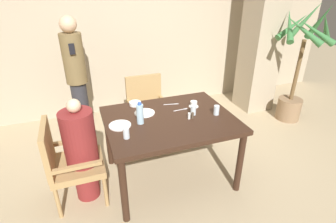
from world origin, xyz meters
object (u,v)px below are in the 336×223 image
object	(u,v)px
potted_palm	(297,74)
plate_main_right	(120,125)
chair_far_side	(147,107)
glass_tall_near	(216,110)
glass_tall_far	(126,133)
teacup_with_saucer	(194,104)
glass_tall_mid	(193,110)
bowl_small	(135,103)
plate_main_left	(145,113)
diner_in_left_chair	(81,150)
chair_left_side	(68,160)
water_bottle	(140,114)
standing_host	(76,75)

from	to	relation	value
potted_palm	plate_main_right	bearing A→B (deg)	-166.91
chair_far_side	glass_tall_near	world-z (taller)	chair_far_side
glass_tall_near	glass_tall_far	bearing A→B (deg)	-172.16
teacup_with_saucer	glass_tall_near	world-z (taller)	glass_tall_near
glass_tall_mid	bowl_small	bearing A→B (deg)	139.89
glass_tall_far	bowl_small	bearing A→B (deg)	70.25
plate_main_left	chair_far_side	bearing A→B (deg)	73.08
chair_far_side	bowl_small	distance (m)	0.64
glass_tall_near	glass_tall_far	size ratio (longest dim) A/B	1.00
diner_in_left_chair	chair_left_side	bearing A→B (deg)	180.00
chair_far_side	glass_tall_far	size ratio (longest dim) A/B	8.62
chair_left_side	plate_main_left	world-z (taller)	chair_left_side
bowl_small	glass_tall_near	distance (m)	0.94
water_bottle	glass_tall_mid	world-z (taller)	water_bottle
chair_left_side	bowl_small	distance (m)	0.96
bowl_small	glass_tall_far	world-z (taller)	glass_tall_far
standing_host	chair_far_side	bearing A→B (deg)	-28.54
plate_main_right	bowl_small	world-z (taller)	bowl_small
chair_left_side	potted_palm	bearing A→B (deg)	11.18
glass_tall_far	plate_main_left	bearing A→B (deg)	55.96
teacup_with_saucer	bowl_small	size ratio (longest dim) A/B	0.81
bowl_small	water_bottle	bearing A→B (deg)	-96.41
chair_far_side	glass_tall_near	xyz separation A→B (m)	(0.51, -1.03, 0.34)
diner_in_left_chair	bowl_small	distance (m)	0.82
teacup_with_saucer	glass_tall_mid	size ratio (longest dim) A/B	1.07
diner_in_left_chair	plate_main_left	distance (m)	0.76
diner_in_left_chair	teacup_with_saucer	world-z (taller)	diner_in_left_chair
potted_palm	glass_tall_mid	size ratio (longest dim) A/B	17.59
potted_palm	glass_tall_far	world-z (taller)	potted_palm
teacup_with_saucer	bowl_small	bearing A→B (deg)	156.63
chair_left_side	glass_tall_near	bearing A→B (deg)	-3.54
chair_left_side	glass_tall_mid	distance (m)	1.38
chair_far_side	water_bottle	bearing A→B (deg)	-108.97
plate_main_left	glass_tall_near	xyz separation A→B (m)	(0.73, -0.29, 0.05)
water_bottle	glass_tall_near	bearing A→B (deg)	-6.23
chair_far_side	bowl_small	size ratio (longest dim) A/B	6.55
standing_host	glass_tall_near	distance (m)	2.04
teacup_with_saucer	standing_host	bearing A→B (deg)	134.83
diner_in_left_chair	glass_tall_near	xyz separation A→B (m)	(1.44, -0.10, 0.25)
diner_in_left_chair	plate_main_left	size ratio (longest dim) A/B	5.08
potted_palm	glass_tall_near	world-z (taller)	potted_palm
standing_host	plate_main_left	world-z (taller)	standing_host
chair_far_side	glass_tall_far	world-z (taller)	chair_far_side
plate_main_left	standing_host	bearing A→B (deg)	118.21
plate_main_right	water_bottle	size ratio (longest dim) A/B	0.96
chair_left_side	chair_far_side	distance (m)	1.42
plate_main_right	glass_tall_near	world-z (taller)	glass_tall_near
plate_main_left	glass_tall_mid	size ratio (longest dim) A/B	2.13
glass_tall_near	glass_tall_mid	world-z (taller)	same
standing_host	glass_tall_far	distance (m)	1.69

